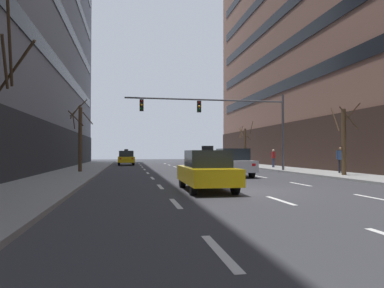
{
  "coord_description": "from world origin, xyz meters",
  "views": [
    {
      "loc": [
        -4.69,
        -13.14,
        1.53
      ],
      "look_at": [
        0.84,
        16.82,
        2.23
      ],
      "focal_mm": 32.23,
      "sensor_mm": 36.0,
      "label": 1
    }
  ],
  "objects_px": {
    "street_tree_2": "(344,140)",
    "taxi_driving_2": "(207,171)",
    "taxi_driving_0": "(126,158)",
    "street_tree_3": "(80,137)",
    "traffic_signal_0": "(226,114)",
    "pedestrian_0": "(341,158)",
    "street_tree_0": "(245,144)",
    "car_driving_1": "(232,163)",
    "pedestrian_1": "(273,157)"
  },
  "relations": [
    {
      "from": "street_tree_2",
      "to": "traffic_signal_0",
      "type": "bearing_deg",
      "value": 132.5
    },
    {
      "from": "street_tree_2",
      "to": "pedestrian_0",
      "type": "bearing_deg",
      "value": 61.06
    },
    {
      "from": "street_tree_0",
      "to": "car_driving_1",
      "type": "bearing_deg",
      "value": -112.0
    },
    {
      "from": "taxi_driving_2",
      "to": "traffic_signal_0",
      "type": "bearing_deg",
      "value": 70.23
    },
    {
      "from": "car_driving_1",
      "to": "street_tree_3",
      "type": "bearing_deg",
      "value": 154.1
    },
    {
      "from": "traffic_signal_0",
      "to": "pedestrian_0",
      "type": "relative_size",
      "value": 7.11
    },
    {
      "from": "taxi_driving_0",
      "to": "street_tree_3",
      "type": "relative_size",
      "value": 0.85
    },
    {
      "from": "street_tree_2",
      "to": "taxi_driving_0",
      "type": "bearing_deg",
      "value": 120.62
    },
    {
      "from": "pedestrian_0",
      "to": "street_tree_3",
      "type": "bearing_deg",
      "value": 164.11
    },
    {
      "from": "street_tree_3",
      "to": "traffic_signal_0",
      "type": "bearing_deg",
      "value": -3.71
    },
    {
      "from": "taxi_driving_0",
      "to": "car_driving_1",
      "type": "distance_m",
      "value": 21.07
    },
    {
      "from": "taxi_driving_2",
      "to": "pedestrian_1",
      "type": "distance_m",
      "value": 18.94
    },
    {
      "from": "pedestrian_0",
      "to": "pedestrian_1",
      "type": "relative_size",
      "value": 1.05
    },
    {
      "from": "taxi_driving_2",
      "to": "street_tree_3",
      "type": "height_order",
      "value": "street_tree_3"
    },
    {
      "from": "taxi_driving_2",
      "to": "traffic_signal_0",
      "type": "xyz_separation_m",
      "value": [
        4.18,
        11.63,
        3.59
      ]
    },
    {
      "from": "car_driving_1",
      "to": "pedestrian_1",
      "type": "bearing_deg",
      "value": 52.72
    },
    {
      "from": "car_driving_1",
      "to": "street_tree_3",
      "type": "distance_m",
      "value": 11.01
    },
    {
      "from": "pedestrian_0",
      "to": "pedestrian_1",
      "type": "xyz_separation_m",
      "value": [
        -0.9,
        8.73,
        -0.06
      ]
    },
    {
      "from": "car_driving_1",
      "to": "taxi_driving_2",
      "type": "xyz_separation_m",
      "value": [
        -3.36,
        -7.57,
        -0.07
      ]
    },
    {
      "from": "traffic_signal_0",
      "to": "taxi_driving_0",
      "type": "bearing_deg",
      "value": 115.08
    },
    {
      "from": "street_tree_3",
      "to": "pedestrian_0",
      "type": "xyz_separation_m",
      "value": [
        17.21,
        -4.9,
        -1.48
      ]
    },
    {
      "from": "taxi_driving_0",
      "to": "street_tree_2",
      "type": "height_order",
      "value": "street_tree_2"
    },
    {
      "from": "car_driving_1",
      "to": "street_tree_0",
      "type": "relative_size",
      "value": 0.98
    },
    {
      "from": "taxi_driving_2",
      "to": "street_tree_3",
      "type": "bearing_deg",
      "value": 117.54
    },
    {
      "from": "taxi_driving_2",
      "to": "street_tree_0",
      "type": "xyz_separation_m",
      "value": [
        9.74,
        23.37,
        1.6
      ]
    },
    {
      "from": "pedestrian_0",
      "to": "street_tree_0",
      "type": "bearing_deg",
      "value": 93.76
    },
    {
      "from": "pedestrian_1",
      "to": "car_driving_1",
      "type": "bearing_deg",
      "value": -127.28
    },
    {
      "from": "car_driving_1",
      "to": "pedestrian_1",
      "type": "distance_m",
      "value": 10.78
    },
    {
      "from": "taxi_driving_0",
      "to": "taxi_driving_2",
      "type": "relative_size",
      "value": 1.05
    },
    {
      "from": "taxi_driving_0",
      "to": "pedestrian_1",
      "type": "distance_m",
      "value": 17.43
    },
    {
      "from": "taxi_driving_0",
      "to": "car_driving_1",
      "type": "xyz_separation_m",
      "value": [
        6.64,
        -20.0,
        0.03
      ]
    },
    {
      "from": "taxi_driving_2",
      "to": "street_tree_0",
      "type": "bearing_deg",
      "value": 67.37
    },
    {
      "from": "pedestrian_0",
      "to": "street_tree_2",
      "type": "bearing_deg",
      "value": -118.94
    },
    {
      "from": "taxi_driving_0",
      "to": "street_tree_3",
      "type": "height_order",
      "value": "street_tree_3"
    },
    {
      "from": "taxi_driving_0",
      "to": "traffic_signal_0",
      "type": "bearing_deg",
      "value": -64.92
    },
    {
      "from": "street_tree_0",
      "to": "pedestrian_0",
      "type": "xyz_separation_m",
      "value": [
        1.05,
        -15.95,
        -1.25
      ]
    },
    {
      "from": "taxi_driving_0",
      "to": "street_tree_2",
      "type": "distance_m",
      "value": 25.63
    },
    {
      "from": "taxi_driving_0",
      "to": "taxi_driving_2",
      "type": "xyz_separation_m",
      "value": [
        3.28,
        -27.57,
        -0.04
      ]
    },
    {
      "from": "street_tree_0",
      "to": "street_tree_3",
      "type": "height_order",
      "value": "street_tree_3"
    },
    {
      "from": "street_tree_3",
      "to": "pedestrian_0",
      "type": "distance_m",
      "value": 17.95
    },
    {
      "from": "street_tree_3",
      "to": "street_tree_2",
      "type": "bearing_deg",
      "value": -22.71
    },
    {
      "from": "street_tree_2",
      "to": "taxi_driving_2",
      "type": "bearing_deg",
      "value": -150.36
    },
    {
      "from": "traffic_signal_0",
      "to": "street_tree_2",
      "type": "bearing_deg",
      "value": -47.5
    },
    {
      "from": "taxi_driving_0",
      "to": "street_tree_2",
      "type": "relative_size",
      "value": 1.03
    },
    {
      "from": "car_driving_1",
      "to": "pedestrian_0",
      "type": "bearing_deg",
      "value": -1.16
    },
    {
      "from": "pedestrian_0",
      "to": "pedestrian_1",
      "type": "bearing_deg",
      "value": 95.89
    },
    {
      "from": "taxi_driving_2",
      "to": "pedestrian_0",
      "type": "distance_m",
      "value": 13.1
    },
    {
      "from": "taxi_driving_2",
      "to": "street_tree_2",
      "type": "bearing_deg",
      "value": 29.64
    },
    {
      "from": "taxi_driving_0",
      "to": "street_tree_3",
      "type": "bearing_deg",
      "value": -101.65
    },
    {
      "from": "car_driving_1",
      "to": "taxi_driving_2",
      "type": "relative_size",
      "value": 1.1
    }
  ]
}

